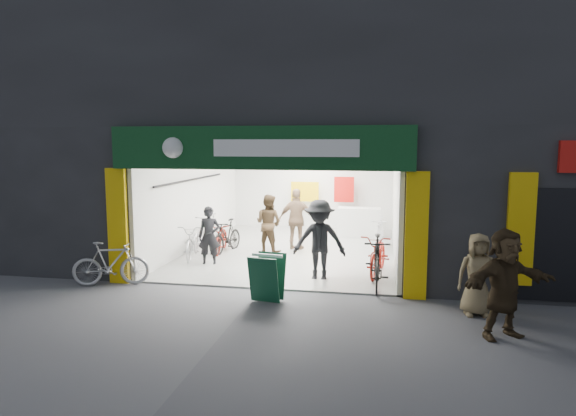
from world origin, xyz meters
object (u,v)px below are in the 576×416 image
(bike_right_front, at_px, (377,262))
(sandwich_board, at_px, (267,276))
(parked_bike, at_px, (111,264))
(bike_left_front, at_px, (193,241))
(pedestrian_near, at_px, (478,274))

(bike_right_front, height_order, sandwich_board, bike_right_front)
(bike_right_front, bearing_deg, sandwich_board, -147.38)
(parked_bike, bearing_deg, bike_left_front, -35.47)
(bike_left_front, relative_size, pedestrian_near, 1.20)
(parked_bike, relative_size, pedestrian_near, 1.09)
(bike_left_front, height_order, parked_bike, parked_bike)
(bike_left_front, bearing_deg, parked_bike, -117.79)
(parked_bike, bearing_deg, sandwich_board, -117.17)
(bike_right_front, relative_size, sandwich_board, 2.02)
(parked_bike, xyz_separation_m, sandwich_board, (3.67, -0.50, 0.02))
(parked_bike, height_order, sandwich_board, parked_bike)
(bike_left_front, xyz_separation_m, bike_right_front, (4.98, -1.96, 0.09))
(bike_right_front, bearing_deg, bike_left_front, 157.75)
(bike_left_front, distance_m, pedestrian_near, 7.62)
(bike_left_front, height_order, pedestrian_near, pedestrian_near)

